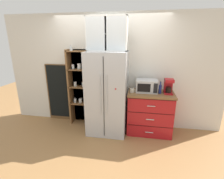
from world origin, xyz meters
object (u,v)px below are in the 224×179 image
mug_cream (132,91)px  chalkboard_menu (59,93)px  microwave (147,86)px  refrigerator (107,93)px  mug_navy (151,90)px  coffee_maker (169,86)px  bottle_cobalt (160,88)px

mug_cream → chalkboard_menu: size_ratio=0.09×
microwave → mug_cream: size_ratio=3.53×
microwave → mug_cream: bearing=-161.2°
refrigerator → microwave: refrigerator is taller
refrigerator → mug_navy: size_ratio=14.60×
coffee_maker → mug_cream: (-0.73, -0.06, -0.11)m
mug_cream → mug_navy: size_ratio=1.03×
bottle_cobalt → microwave: bearing=166.1°
microwave → bottle_cobalt: 0.28m
bottle_cobalt → mug_cream: bearing=-176.6°
refrigerator → mug_cream: bearing=3.1°
refrigerator → chalkboard_menu: (-1.31, 0.34, -0.17)m
mug_cream → mug_navy: bearing=13.6°
mug_navy → bottle_cobalt: bottle_cobalt is taller
microwave → mug_cream: microwave is taller
microwave → coffee_maker: 0.44m
mug_cream → chalkboard_menu: (-1.84, 0.31, -0.25)m
microwave → chalkboard_menu: size_ratio=0.31×
mug_cream → mug_navy: mug_navy is taller
coffee_maker → mug_navy: bearing=173.8°
refrigerator → coffee_maker: size_ratio=5.70×
mug_cream → microwave: bearing=18.8°
mug_navy → microwave: bearing=176.9°
mug_cream → chalkboard_menu: chalkboard_menu is taller
mug_cream → bottle_cobalt: bearing=3.4°
microwave → mug_navy: microwave is taller
bottle_cobalt → coffee_maker: bearing=8.7°
microwave → chalkboard_menu: (-2.13, 0.21, -0.33)m
refrigerator → mug_navy: 0.93m
mug_navy → coffee_maker: bearing=-6.2°
mug_navy → refrigerator: bearing=-172.3°
bottle_cobalt → chalkboard_menu: bearing=173.5°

